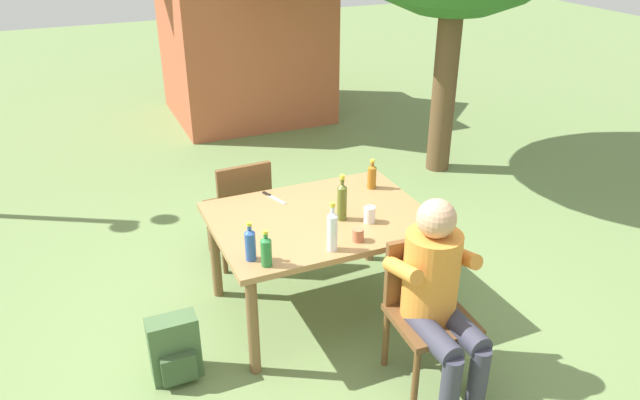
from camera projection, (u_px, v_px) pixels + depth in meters
ground_plane at (320, 307)px, 4.33m from camera, size 24.00×24.00×0.00m
dining_table at (320, 228)px, 4.04m from camera, size 1.41×1.04×0.73m
chair_near_right at (426, 303)px, 3.55m from camera, size 0.46×0.46×0.87m
chair_far_left at (241, 206)px, 4.68m from camera, size 0.46×0.46×0.87m
person_in_white_shirt at (438, 290)px, 3.39m from camera, size 0.47×0.62×1.18m
bottle_green at (266, 251)px, 3.43m from camera, size 0.06×0.06×0.23m
bottle_blue at (250, 244)px, 3.48m from camera, size 0.06×0.06×0.24m
bottle_amber at (372, 176)px, 4.36m from camera, size 0.06×0.06×0.22m
bottle_olive at (342, 201)px, 3.91m from camera, size 0.06×0.06×0.32m
bottle_clear at (332, 230)px, 3.56m from camera, size 0.06×0.06×0.31m
cup_white at (369, 214)px, 3.91m from camera, size 0.08×0.08×0.11m
cup_terracotta at (358, 235)px, 3.70m from camera, size 0.07×0.07×0.08m
table_knife at (272, 197)px, 4.26m from camera, size 0.10×0.23×0.01m
backpack_by_near_side at (175, 350)px, 3.62m from camera, size 0.29×0.21×0.42m
brick_kiosk at (243, 15)px, 7.67m from camera, size 2.18×2.00×2.46m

